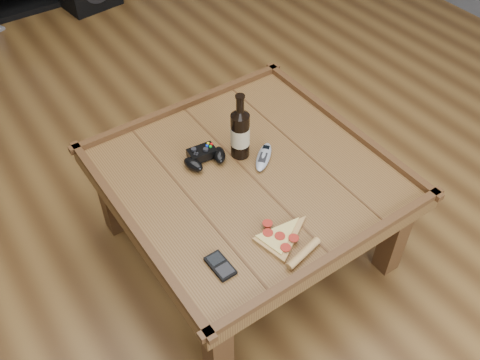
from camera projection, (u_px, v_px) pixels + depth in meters
ground at (247, 245)px, 2.35m from camera, size 6.00×6.00×0.00m
coffee_table at (248, 183)px, 2.07m from camera, size 1.03×1.03×0.48m
beer_bottle at (240, 132)px, 2.02m from camera, size 0.07×0.07×0.28m
game_controller at (205, 157)px, 2.05m from camera, size 0.19×0.13×0.05m
pizza_slice at (283, 240)px, 1.79m from camera, size 0.22×0.30×0.03m
smartphone at (220, 266)px, 1.72m from camera, size 0.06×0.11×0.01m
remote_control at (264, 157)px, 2.07m from camera, size 0.16×0.15×0.02m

